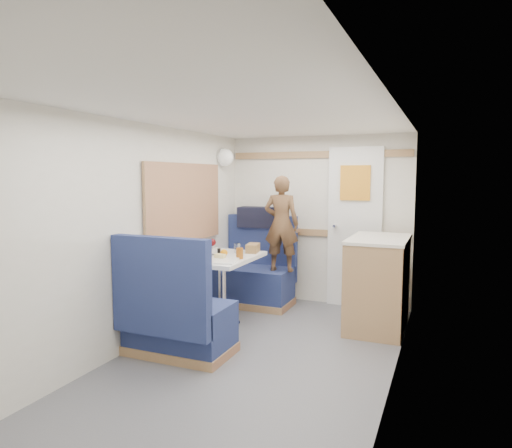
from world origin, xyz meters
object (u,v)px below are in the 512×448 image
at_px(beer_glass, 240,253).
at_px(salt_grinder, 217,252).
at_px(tray, 223,261).
at_px(bench_near, 176,321).
at_px(bench_far, 255,279).
at_px(duffel_bag, 260,217).
at_px(wine_glass, 212,243).
at_px(person, 281,224).
at_px(pepper_grinder, 219,253).
at_px(galley_counter, 378,282).
at_px(orange_fruit, 224,253).
at_px(tumbler_right, 237,248).
at_px(dinette_table, 222,271).
at_px(dome_light, 225,157).
at_px(tumbler_left, 190,253).
at_px(bread_loaf, 253,248).
at_px(cheese_block, 220,256).

distance_m(beer_glass, salt_grinder, 0.26).
height_order(tray, salt_grinder, salt_grinder).
height_order(bench_near, tray, bench_near).
distance_m(bench_far, duffel_bag, 0.77).
distance_m(bench_far, beer_glass, 1.07).
xyz_separation_m(wine_glass, salt_grinder, (0.10, -0.08, -0.08)).
bearing_deg(beer_glass, person, 80.94).
height_order(duffel_bag, pepper_grinder, duffel_bag).
bearing_deg(bench_far, galley_counter, -12.10).
distance_m(orange_fruit, beer_glass, 0.16).
relative_size(bench_near, tumbler_right, 10.23).
distance_m(dinette_table, bench_near, 0.90).
bearing_deg(duffel_bag, salt_grinder, -94.42).
relative_size(tumbler_right, pepper_grinder, 1.16).
relative_size(dome_light, duffel_bag, 0.39).
relative_size(galley_counter, orange_fruit, 13.00).
height_order(person, duffel_bag, person).
bearing_deg(pepper_grinder, dinette_table, 82.99).
bearing_deg(bench_near, tumbler_left, 109.69).
height_order(beer_glass, pepper_grinder, beer_glass).
height_order(tray, bread_loaf, bread_loaf).
bearing_deg(galley_counter, salt_grinder, -158.21).
bearing_deg(cheese_block, salt_grinder, 129.22).
bearing_deg(duffel_bag, person, -45.73).
bearing_deg(duffel_bag, bench_near, -93.76).
distance_m(person, pepper_grinder, 0.93).
distance_m(orange_fruit, wine_glass, 0.25).
xyz_separation_m(beer_glass, pepper_grinder, (-0.23, 0.01, -0.01)).
relative_size(galley_counter, wine_glass, 5.48).
bearing_deg(duffel_bag, dinette_table, -92.64).
distance_m(tray, bread_loaf, 0.61).
relative_size(pepper_grinder, bread_loaf, 0.41).
distance_m(person, bread_loaf, 0.52).
distance_m(person, duffel_bag, 0.54).
xyz_separation_m(wine_glass, tumbler_right, (0.18, 0.21, -0.07)).
bearing_deg(wine_glass, bench_near, -81.77).
distance_m(cheese_block, bread_loaf, 0.53).
distance_m(bench_far, orange_fruit, 1.07).
height_order(dinette_table, cheese_block, cheese_block).
relative_size(dome_light, orange_fruit, 2.83).
bearing_deg(pepper_grinder, bench_far, 89.57).
bearing_deg(tumbler_left, tumbler_right, 61.57).
bearing_deg(wine_glass, duffel_bag, 85.81).
distance_m(dinette_table, tumbler_right, 0.32).
xyz_separation_m(tumbler_right, pepper_grinder, (-0.06, -0.30, -0.01)).
distance_m(galley_counter, beer_glass, 1.42).
xyz_separation_m(dinette_table, duffel_bag, (-0.05, 1.12, 0.46)).
bearing_deg(tray, dinette_table, 119.01).
relative_size(beer_glass, bread_loaf, 0.50).
height_order(orange_fruit, salt_grinder, salt_grinder).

